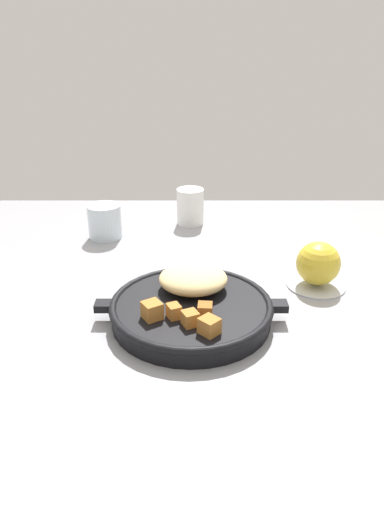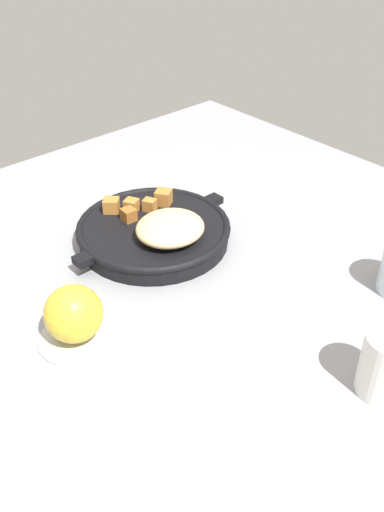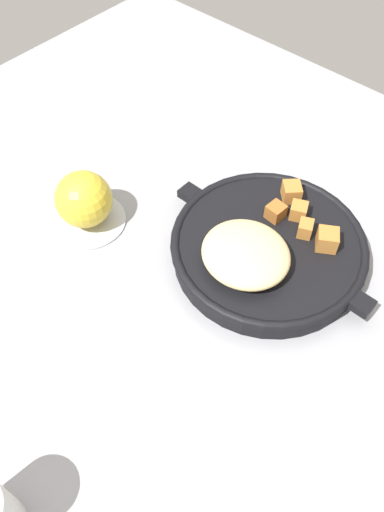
# 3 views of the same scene
# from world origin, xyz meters

# --- Properties ---
(ground_plane) EXTENTS (1.13, 1.01, 0.02)m
(ground_plane) POSITION_xyz_m (0.00, 0.00, -0.01)
(ground_plane) COLOR gray
(cast_iron_skillet) EXTENTS (0.29, 0.25, 0.07)m
(cast_iron_skillet) POSITION_xyz_m (-0.05, -0.09, 0.02)
(cast_iron_skillet) COLOR black
(cast_iron_skillet) RESTS_ON ground_plane
(saucer_plate) EXTENTS (0.10, 0.10, 0.01)m
(saucer_plate) POSITION_xyz_m (0.17, 0.02, 0.00)
(saucer_plate) COLOR #B7BABF
(saucer_plate) RESTS_ON ground_plane
(red_apple) EXTENTS (0.08, 0.08, 0.08)m
(red_apple) POSITION_xyz_m (0.17, 0.02, 0.04)
(red_apple) COLOR gold
(red_apple) RESTS_ON saucer_plate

